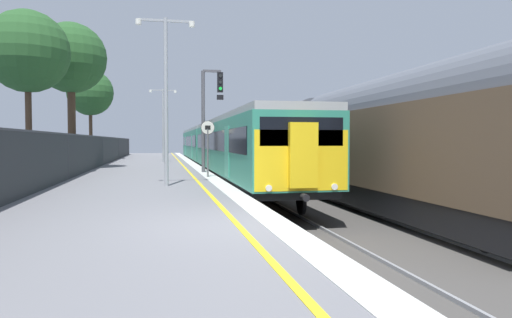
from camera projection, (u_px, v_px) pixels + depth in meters
ground at (386, 250)px, 9.32m from camera, size 17.40×110.00×1.21m
commuter_train_at_platform at (217, 145)px, 32.57m from camera, size 2.83×40.49×3.81m
freight_train_adjacent_track at (257, 141)px, 38.92m from camera, size 2.60×62.13×4.74m
signal_gantry at (209, 108)px, 23.44m from camera, size 1.10×0.24×5.11m
speed_limit_sign at (208, 141)px, 20.22m from camera, size 0.59×0.08×2.44m
platform_lamp_mid at (166, 87)px, 16.18m from camera, size 2.00×0.20×5.79m
platform_lamp_far at (163, 119)px, 34.87m from camera, size 2.00×0.20×5.44m
background_tree_left at (90, 94)px, 39.75m from camera, size 3.85×3.85×7.60m
background_tree_centre at (73, 60)px, 26.07m from camera, size 3.89×3.89×8.14m
background_tree_right at (26, 53)px, 21.23m from camera, size 3.73×3.73×7.50m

